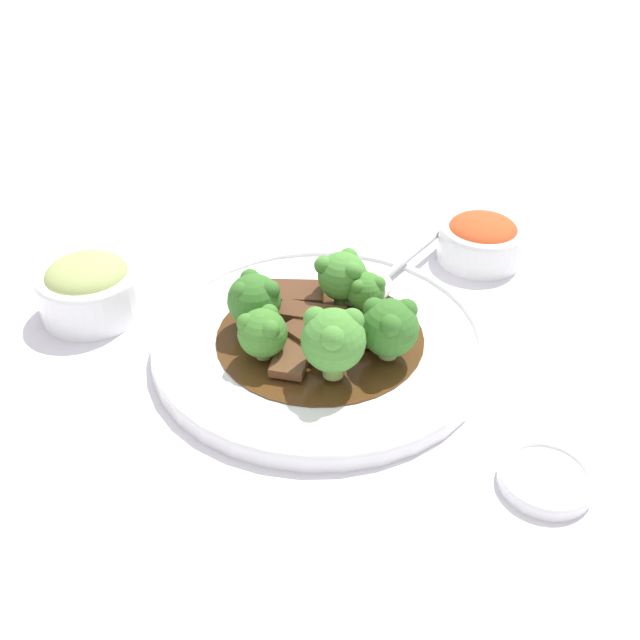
{
  "coord_description": "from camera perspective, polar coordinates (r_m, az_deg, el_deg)",
  "views": [
    {
      "loc": [
        0.55,
        0.04,
        0.44
      ],
      "look_at": [
        0.0,
        0.0,
        0.03
      ],
      "focal_mm": 42.0,
      "sensor_mm": 36.0,
      "label": 1
    }
  ],
  "objects": [
    {
      "name": "ground_plane",
      "position": [
        0.71,
        0.0,
        -2.23
      ],
      "size": [
        4.0,
        4.0,
        0.0
      ],
      "primitive_type": "plane",
      "color": "silver"
    },
    {
      "name": "main_plate",
      "position": [
        0.7,
        0.0,
        -1.59
      ],
      "size": [
        0.31,
        0.31,
        0.02
      ],
      "color": "white",
      "rests_on": "ground_plane"
    },
    {
      "name": "beef_strip_0",
      "position": [
        0.69,
        2.79,
        -1.13
      ],
      "size": [
        0.05,
        0.06,
        0.01
      ],
      "color": "brown",
      "rests_on": "main_plate"
    },
    {
      "name": "beef_strip_1",
      "position": [
        0.66,
        -2.17,
        -2.96
      ],
      "size": [
        0.05,
        0.04,
        0.01
      ],
      "color": "brown",
      "rests_on": "main_plate"
    },
    {
      "name": "beef_strip_2",
      "position": [
        0.7,
        -0.67,
        0.25
      ],
      "size": [
        0.03,
        0.06,
        0.02
      ],
      "color": "#56331E",
      "rests_on": "main_plate"
    },
    {
      "name": "beef_strip_3",
      "position": [
        0.68,
        -0.78,
        -1.38
      ],
      "size": [
        0.05,
        0.06,
        0.01
      ],
      "color": "#56331E",
      "rests_on": "main_plate"
    },
    {
      "name": "beef_strip_4",
      "position": [
        0.73,
        -2.34,
        1.88
      ],
      "size": [
        0.04,
        0.07,
        0.02
      ],
      "color": "#56331E",
      "rests_on": "main_plate"
    },
    {
      "name": "broccoli_floret_0",
      "position": [
        0.62,
        1.04,
        -1.47
      ],
      "size": [
        0.06,
        0.06,
        0.06
      ],
      "color": "#8EB756",
      "rests_on": "main_plate"
    },
    {
      "name": "broccoli_floret_1",
      "position": [
        0.65,
        -4.4,
        -0.91
      ],
      "size": [
        0.04,
        0.04,
        0.05
      ],
      "color": "#7FA84C",
      "rests_on": "main_plate"
    },
    {
      "name": "broccoli_floret_2",
      "position": [
        0.69,
        -5.04,
        1.6
      ],
      "size": [
        0.05,
        0.05,
        0.05
      ],
      "color": "#7FA84C",
      "rests_on": "main_plate"
    },
    {
      "name": "broccoli_floret_3",
      "position": [
        0.65,
        5.32,
        -0.5
      ],
      "size": [
        0.05,
        0.05,
        0.06
      ],
      "color": "#8EB756",
      "rests_on": "main_plate"
    },
    {
      "name": "broccoli_floret_4",
      "position": [
        0.72,
        1.72,
        3.43
      ],
      "size": [
        0.05,
        0.05,
        0.06
      ],
      "color": "#7FA84C",
      "rests_on": "main_plate"
    },
    {
      "name": "broccoli_floret_5",
      "position": [
        0.71,
        3.5,
        2.27
      ],
      "size": [
        0.04,
        0.04,
        0.04
      ],
      "color": "#8EB756",
      "rests_on": "main_plate"
    },
    {
      "name": "serving_spoon",
      "position": [
        0.76,
        4.22,
        2.85
      ],
      "size": [
        0.2,
        0.14,
        0.01
      ],
      "color": "#B7B7BC",
      "rests_on": "main_plate"
    },
    {
      "name": "side_bowl_kimchi",
      "position": [
        0.85,
        12.2,
        6.07
      ],
      "size": [
        0.09,
        0.09,
        0.05
      ],
      "color": "white",
      "rests_on": "ground_plane"
    },
    {
      "name": "side_bowl_appetizer",
      "position": [
        0.77,
        -17.2,
        2.4
      ],
      "size": [
        0.1,
        0.1,
        0.06
      ],
      "color": "white",
      "rests_on": "ground_plane"
    },
    {
      "name": "sauce_dish",
      "position": [
        0.6,
        16.82,
        -11.48
      ],
      "size": [
        0.07,
        0.07,
        0.01
      ],
      "color": "white",
      "rests_on": "ground_plane"
    }
  ]
}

